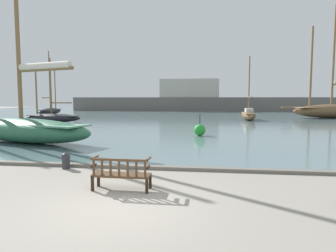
% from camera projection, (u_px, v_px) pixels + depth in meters
% --- Properties ---
extents(ground_plane, '(160.00, 160.00, 0.00)m').
position_uv_depth(ground_plane, '(116.00, 207.00, 7.03)').
color(ground_plane, gray).
extents(harbor_water, '(100.00, 80.00, 0.08)m').
position_uv_depth(harbor_water, '(196.00, 113.00, 50.45)').
color(harbor_water, slate).
rests_on(harbor_water, ground).
extents(quay_edge_kerb, '(40.00, 0.30, 0.12)m').
position_uv_depth(quay_edge_kerb, '(149.00, 167.00, 10.82)').
color(quay_edge_kerb, slate).
rests_on(quay_edge_kerb, ground).
extents(park_bench, '(1.60, 0.53, 0.92)m').
position_uv_depth(park_bench, '(121.00, 174.00, 8.28)').
color(park_bench, black).
rests_on(park_bench, ground).
extents(sailboat_outer_port, '(6.10, 1.90, 6.59)m').
position_uv_depth(sailboat_outer_port, '(53.00, 117.00, 31.06)').
color(sailboat_outer_port, black).
rests_on(sailboat_outer_port, harbor_water).
extents(sailboat_far_port, '(1.49, 5.86, 7.31)m').
position_uv_depth(sailboat_far_port, '(249.00, 114.00, 34.50)').
color(sailboat_far_port, brown).
rests_on(sailboat_far_port, harbor_water).
extents(sailboat_mid_port, '(2.00, 6.70, 9.60)m').
position_uv_depth(sailboat_mid_port, '(50.00, 110.00, 45.84)').
color(sailboat_mid_port, black).
rests_on(sailboat_mid_port, harbor_water).
extents(sailboat_centre_channel, '(11.00, 4.88, 12.35)m').
position_uv_depth(sailboat_centre_channel, '(24.00, 126.00, 16.78)').
color(sailboat_centre_channel, '#2D6647').
rests_on(sailboat_centre_channel, harbor_water).
extents(sailboat_outer_starboard, '(12.56, 5.77, 14.18)m').
position_uv_depth(sailboat_outer_starboard, '(333.00, 109.00, 38.25)').
color(sailboat_outer_starboard, brown).
rests_on(sailboat_outer_starboard, harbor_water).
extents(mooring_bollard, '(0.32, 0.32, 0.59)m').
position_uv_depth(mooring_bollard, '(66.00, 160.00, 10.83)').
color(mooring_bollard, '#2D2D33').
rests_on(mooring_bollard, ground).
extents(channel_buoy, '(0.77, 0.77, 1.47)m').
position_uv_depth(channel_buoy, '(200.00, 130.00, 19.78)').
color(channel_buoy, green).
rests_on(channel_buoy, harbor_water).
extents(far_breakwater, '(50.40, 2.40, 6.36)m').
position_uv_depth(far_breakwater, '(196.00, 101.00, 58.60)').
color(far_breakwater, '#66605B').
rests_on(far_breakwater, ground).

